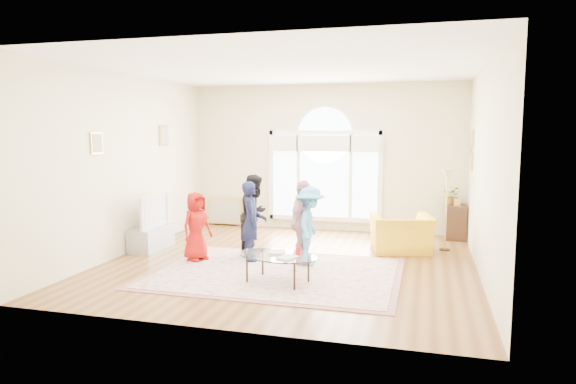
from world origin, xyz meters
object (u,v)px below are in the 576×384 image
(television, at_px, (151,211))
(coffee_table, at_px, (278,256))
(armchair, at_px, (401,234))
(tv_console, at_px, (151,238))
(area_rug, at_px, (276,273))

(television, xyz_separation_m, coffee_table, (2.88, -1.45, -0.31))
(television, distance_m, armchair, 4.62)
(armchair, bearing_deg, tv_console, -1.36)
(area_rug, xyz_separation_m, tv_console, (-2.71, 0.98, 0.20))
(area_rug, height_order, tv_console, tv_console)
(tv_console, bearing_deg, area_rug, -19.92)
(area_rug, bearing_deg, armchair, 47.05)
(coffee_table, bearing_deg, television, 166.12)
(coffee_table, height_order, armchair, armchair)
(tv_console, xyz_separation_m, armchair, (4.51, 0.95, 0.13))
(tv_console, bearing_deg, armchair, 11.94)
(area_rug, relative_size, tv_console, 3.60)
(tv_console, bearing_deg, television, -0.00)
(television, bearing_deg, armchair, 11.96)
(area_rug, height_order, armchair, armchair)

